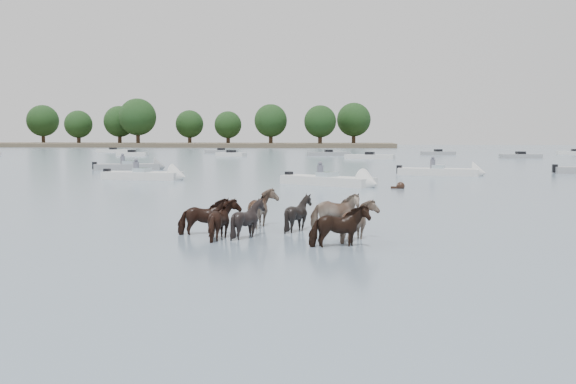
# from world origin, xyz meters

# --- Properties ---
(ground) EXTENTS (400.00, 400.00, 0.00)m
(ground) POSITION_xyz_m (0.00, 0.00, 0.00)
(ground) COLOR slate
(ground) RESTS_ON ground
(shoreline) EXTENTS (160.00, 30.00, 1.00)m
(shoreline) POSITION_xyz_m (-70.00, 150.00, 0.50)
(shoreline) COLOR #4C4233
(shoreline) RESTS_ON ground
(pony_herd) EXTENTS (5.54, 4.44, 1.30)m
(pony_herd) POSITION_xyz_m (0.36, 1.76, 0.44)
(pony_herd) COLOR black
(pony_herd) RESTS_ON ground
(swimming_pony) EXTENTS (0.72, 0.44, 0.44)m
(swimming_pony) POSITION_xyz_m (4.33, 18.02, 0.10)
(swimming_pony) COLOR black
(swimming_pony) RESTS_ON ground
(motorboat_a) EXTENTS (5.60, 2.21, 1.92)m
(motorboat_a) POSITION_xyz_m (-10.58, 23.18, 0.23)
(motorboat_a) COLOR silver
(motorboat_a) RESTS_ON ground
(motorboat_b) EXTENTS (5.91, 4.63, 1.92)m
(motorboat_b) POSITION_xyz_m (1.15, 19.53, 0.22)
(motorboat_b) COLOR silver
(motorboat_b) RESTS_ON ground
(motorboat_c) EXTENTS (6.14, 2.89, 1.92)m
(motorboat_c) POSITION_xyz_m (8.41, 29.79, 0.22)
(motorboat_c) COLOR silver
(motorboat_c) RESTS_ON ground
(motorboat_f) EXTENTS (5.82, 3.20, 1.92)m
(motorboat_f) POSITION_xyz_m (-15.88, 34.74, 0.23)
(motorboat_f) COLOR gray
(motorboat_f) RESTS_ON ground
(distant_flotilla) EXTENTS (104.58, 27.88, 0.93)m
(distant_flotilla) POSITION_xyz_m (0.47, 73.48, 0.26)
(distant_flotilla) COLOR silver
(distant_flotilla) RESTS_ON ground
(treeline) EXTENTS (147.99, 23.37, 12.53)m
(treeline) POSITION_xyz_m (-72.02, 148.79, 6.80)
(treeline) COLOR #382619
(treeline) RESTS_ON ground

